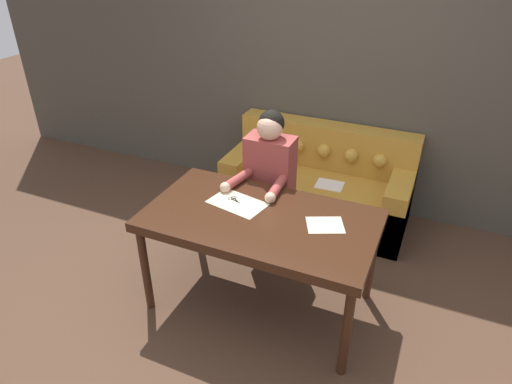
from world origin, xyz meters
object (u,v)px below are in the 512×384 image
at_px(couch, 318,187).
at_px(person, 269,187).
at_px(dining_table, 260,225).
at_px(scissors, 236,201).

distance_m(couch, person, 0.83).
bearing_deg(person, dining_table, -73.40).
xyz_separation_m(dining_table, scissors, (-0.24, 0.11, 0.07)).
bearing_deg(scissors, dining_table, -25.07).
bearing_deg(dining_table, scissors, 154.93).
xyz_separation_m(couch, person, (-0.21, -0.74, 0.33)).
xyz_separation_m(dining_table, person, (-0.18, 0.60, -0.05)).
height_order(dining_table, person, person).
relative_size(dining_table, person, 1.22).
bearing_deg(person, couch, 73.94).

